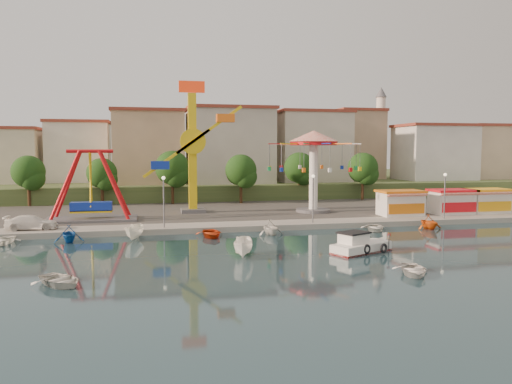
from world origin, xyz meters
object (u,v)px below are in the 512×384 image
object	(u,v)px
wave_swinger	(314,153)
skiff	(244,247)
van	(32,222)
pirate_ship_ride	(91,187)
kamikaze_tower	(196,151)
cabin_motorboat	(360,246)
rowboat_a	(60,280)

from	to	relation	value
wave_swinger	skiff	bearing A→B (deg)	-121.24
van	pirate_ship_ride	bearing A→B (deg)	-41.99
kamikaze_tower	skiff	world-z (taller)	kamikaze_tower
kamikaze_tower	cabin_motorboat	size ratio (longest dim) A/B	2.86
kamikaze_tower	skiff	distance (m)	25.66
kamikaze_tower	van	size ratio (longest dim) A/B	3.32
pirate_ship_ride	kamikaze_tower	size ratio (longest dim) A/B	0.61
rowboat_a	van	bearing A→B (deg)	67.37
cabin_motorboat	rowboat_a	distance (m)	23.30
kamikaze_tower	van	distance (m)	21.32
kamikaze_tower	rowboat_a	bearing A→B (deg)	-110.66
cabin_motorboat	rowboat_a	xyz separation A→B (m)	(-22.62, -5.58, -0.13)
rowboat_a	van	distance (m)	21.20
cabin_motorboat	van	world-z (taller)	van
kamikaze_tower	skiff	size ratio (longest dim) A/B	4.16
van	wave_swinger	bearing A→B (deg)	-75.74
rowboat_a	van	size ratio (longest dim) A/B	0.75
skiff	van	bearing A→B (deg)	156.77
kamikaze_tower	wave_swinger	world-z (taller)	kamikaze_tower
van	cabin_motorboat	bearing A→B (deg)	-116.26
kamikaze_tower	cabin_motorboat	xyz separation A→B (m)	(11.15, -24.84, -7.88)
rowboat_a	pirate_ship_ride	bearing A→B (deg)	52.84
kamikaze_tower	rowboat_a	distance (m)	33.48
kamikaze_tower	van	xyz separation A→B (m)	(-17.41, -10.08, -7.07)
pirate_ship_ride	van	xyz separation A→B (m)	(-5.15, -5.51, -3.07)
kamikaze_tower	cabin_motorboat	world-z (taller)	kamikaze_tower
van	rowboat_a	bearing A→B (deg)	-162.66
cabin_motorboat	van	size ratio (longest dim) A/B	1.16
wave_swinger	skiff	size ratio (longest dim) A/B	2.92
pirate_ship_ride	rowboat_a	distance (m)	26.17
kamikaze_tower	van	bearing A→B (deg)	-149.91
kamikaze_tower	rowboat_a	size ratio (longest dim) A/B	4.45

